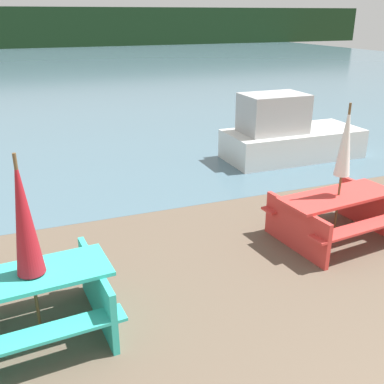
{
  "coord_description": "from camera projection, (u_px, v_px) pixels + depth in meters",
  "views": [
    {
      "loc": [
        -3.22,
        -0.21,
        3.28
      ],
      "look_at": [
        -0.99,
        5.49,
        0.85
      ],
      "focal_mm": 42.0,
      "sensor_mm": 36.0,
      "label": 1
    }
  ],
  "objects": [
    {
      "name": "umbrella_white",
      "position": [
        346.0,
        142.0,
        6.5
      ],
      "size": [
        0.24,
        0.24,
        2.12
      ],
      "color": "brown",
      "rests_on": "ground_plane"
    },
    {
      "name": "umbrella_crimson",
      "position": [
        23.0,
        217.0,
        4.42
      ],
      "size": [
        0.29,
        0.29,
        2.08
      ],
      "color": "brown",
      "rests_on": "ground_plane"
    },
    {
      "name": "far_treeline",
      "position": [
        39.0,
        27.0,
        46.62
      ],
      "size": [
        80.0,
        1.6,
        4.0
      ],
      "color": "#193319",
      "rests_on": "water"
    },
    {
      "name": "picnic_table_teal",
      "position": [
        36.0,
        299.0,
        4.78
      ],
      "size": [
        1.69,
        1.5,
        0.77
      ],
      "rotation": [
        0.0,
        0.0,
        0.08
      ],
      "color": "#33B7A8",
      "rests_on": "ground_plane"
    },
    {
      "name": "picnic_table_red",
      "position": [
        336.0,
        212.0,
        6.91
      ],
      "size": [
        1.98,
        1.57,
        0.73
      ],
      "rotation": [
        0.0,
        0.0,
        0.11
      ],
      "color": "red",
      "rests_on": "ground_plane"
    },
    {
      "name": "boat",
      "position": [
        287.0,
        135.0,
        10.79
      ],
      "size": [
        3.33,
        1.44,
        1.58
      ],
      "rotation": [
        0.0,
        0.0,
        -0.0
      ],
      "color": "silver",
      "rests_on": "water"
    },
    {
      "name": "water",
      "position": [
        63.0,
        67.0,
        30.04
      ],
      "size": [
        60.0,
        50.0,
        0.0
      ],
      "color": "slate",
      "rests_on": "ground_plane"
    }
  ]
}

